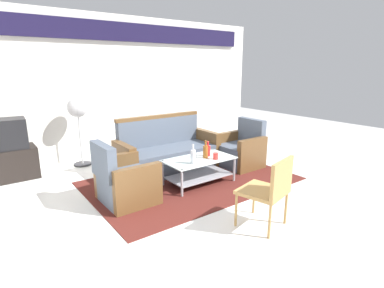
# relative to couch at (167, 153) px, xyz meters

# --- Properties ---
(ground_plane) EXTENTS (14.00, 14.00, 0.00)m
(ground_plane) POSITION_rel_couch_xyz_m (0.15, -1.37, -0.32)
(ground_plane) COLOR white
(wall_back) EXTENTS (6.52, 0.19, 2.80)m
(wall_back) POSITION_rel_couch_xyz_m (0.15, 1.68, 1.16)
(wall_back) COLOR silver
(wall_back) RESTS_ON ground
(rug) EXTENTS (3.19, 2.11, 0.01)m
(rug) POSITION_rel_couch_xyz_m (0.04, -0.66, -0.31)
(rug) COLOR #511E19
(rug) RESTS_ON ground
(couch) EXTENTS (1.80, 0.74, 0.96)m
(couch) POSITION_rel_couch_xyz_m (0.00, 0.00, 0.00)
(couch) COLOR #4C5666
(couch) RESTS_ON rug
(armchair_left) EXTENTS (0.71, 0.77, 0.85)m
(armchair_left) POSITION_rel_couch_xyz_m (-1.14, -0.74, -0.03)
(armchair_left) COLOR #4C5666
(armchair_left) RESTS_ON rug
(armchair_right) EXTENTS (0.70, 0.76, 0.85)m
(armchair_right) POSITION_rel_couch_xyz_m (1.22, -0.57, -0.03)
(armchair_right) COLOR #4C5666
(armchair_right) RESTS_ON rug
(coffee_table) EXTENTS (1.10, 0.60, 0.40)m
(coffee_table) POSITION_rel_couch_xyz_m (0.08, -0.82, -0.04)
(coffee_table) COLOR silver
(coffee_table) RESTS_ON rug
(bottle_red) EXTENTS (0.08, 0.08, 0.24)m
(bottle_red) POSITION_rel_couch_xyz_m (0.29, -0.77, 0.19)
(bottle_red) COLOR red
(bottle_red) RESTS_ON coffee_table
(bottle_clear) EXTENTS (0.07, 0.07, 0.30)m
(bottle_clear) POSITION_rel_couch_xyz_m (-0.14, -0.95, 0.21)
(bottle_clear) COLOR silver
(bottle_clear) RESTS_ON coffee_table
(bottle_brown) EXTENTS (0.08, 0.08, 0.28)m
(bottle_brown) POSITION_rel_couch_xyz_m (0.18, -0.84, 0.20)
(bottle_brown) COLOR brown
(bottle_brown) RESTS_ON coffee_table
(cup) EXTENTS (0.08, 0.08, 0.10)m
(cup) POSITION_rel_couch_xyz_m (0.27, -0.99, 0.14)
(cup) COLOR red
(cup) RESTS_ON coffee_table
(tv_stand) EXTENTS (0.80, 0.50, 0.52)m
(tv_stand) POSITION_rel_couch_xyz_m (-2.29, 1.18, -0.06)
(tv_stand) COLOR black
(tv_stand) RESTS_ON ground
(television) EXTENTS (0.63, 0.48, 0.48)m
(television) POSITION_rel_couch_xyz_m (-2.29, 1.18, 0.44)
(television) COLOR black
(television) RESTS_ON tv_stand
(pedestal_fan) EXTENTS (0.36, 0.36, 1.27)m
(pedestal_fan) POSITION_rel_couch_xyz_m (-1.13, 1.23, 0.70)
(pedestal_fan) COLOR #2D2D33
(pedestal_fan) RESTS_ON ground
(wicker_chair) EXTENTS (0.58, 0.58, 0.84)m
(wicker_chair) POSITION_rel_couch_xyz_m (-0.11, -2.35, 0.18)
(wicker_chair) COLOR #AD844C
(wicker_chair) RESTS_ON ground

